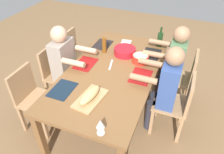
# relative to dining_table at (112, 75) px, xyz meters

# --- Properties ---
(ground_plane) EXTENTS (8.00, 8.00, 0.00)m
(ground_plane) POSITION_rel_dining_table_xyz_m (0.00, 0.00, -0.67)
(ground_plane) COLOR brown
(dining_table) EXTENTS (2.00, 1.05, 0.74)m
(dining_table) POSITION_rel_dining_table_xyz_m (0.00, 0.00, 0.00)
(dining_table) COLOR brown
(dining_table) RESTS_ON ground_plane
(chair_far_center) EXTENTS (0.40, 0.40, 0.85)m
(chair_far_center) POSITION_rel_dining_table_xyz_m (0.00, 0.85, -0.19)
(chair_far_center) COLOR #A87F56
(chair_far_center) RESTS_ON ground_plane
(diner_far_center) EXTENTS (0.41, 0.53, 1.20)m
(diner_far_center) POSITION_rel_dining_table_xyz_m (-0.00, 0.66, 0.03)
(diner_far_center) COLOR #2D2D38
(diner_far_center) RESTS_ON ground_plane
(chair_near_center) EXTENTS (0.40, 0.40, 0.85)m
(chair_near_center) POSITION_rel_dining_table_xyz_m (0.00, -0.85, -0.19)
(chair_near_center) COLOR #A87F56
(chair_near_center) RESTS_ON ground_plane
(diner_near_center) EXTENTS (0.41, 0.53, 1.20)m
(diner_near_center) POSITION_rel_dining_table_xyz_m (0.00, -0.66, 0.03)
(diner_near_center) COLOR #2D2D38
(diner_near_center) RESTS_ON ground_plane
(chair_near_left) EXTENTS (0.40, 0.40, 0.85)m
(chair_near_left) POSITION_rel_dining_table_xyz_m (-0.55, -0.85, -0.19)
(chair_near_left) COLOR #A87F56
(chair_near_left) RESTS_ON ground_plane
(chair_near_right) EXTENTS (0.40, 0.40, 0.85)m
(chair_near_right) POSITION_rel_dining_table_xyz_m (0.55, -0.85, -0.19)
(chair_near_right) COLOR #A87F56
(chair_near_right) RESTS_ON ground_plane
(chair_far_left) EXTENTS (0.40, 0.40, 0.85)m
(chair_far_left) POSITION_rel_dining_table_xyz_m (-0.55, 0.85, -0.19)
(chair_far_left) COLOR #A87F56
(chair_far_left) RESTS_ON ground_plane
(diner_far_left) EXTENTS (0.41, 0.53, 1.20)m
(diner_far_left) POSITION_rel_dining_table_xyz_m (-0.55, 0.66, 0.03)
(diner_far_left) COLOR #2D2D38
(diner_far_left) RESTS_ON ground_plane
(serving_bowl_pasta) EXTENTS (0.21, 0.21, 0.10)m
(serving_bowl_pasta) POSITION_rel_dining_table_xyz_m (-0.30, 0.27, 0.13)
(serving_bowl_pasta) COLOR red
(serving_bowl_pasta) RESTS_ON dining_table
(serving_bowl_salad) EXTENTS (0.30, 0.30, 0.09)m
(serving_bowl_salad) POSITION_rel_dining_table_xyz_m (-0.41, 0.02, 0.13)
(serving_bowl_salad) COLOR #B21923
(serving_bowl_salad) RESTS_ON dining_table
(cutting_board) EXTENTS (0.42, 0.27, 0.02)m
(cutting_board) POSITION_rel_dining_table_xyz_m (0.58, -0.01, 0.08)
(cutting_board) COLOR tan
(cutting_board) RESTS_ON dining_table
(bread_loaf) EXTENTS (0.33, 0.15, 0.09)m
(bread_loaf) POSITION_rel_dining_table_xyz_m (0.58, -0.01, 0.14)
(bread_loaf) COLOR tan
(bread_loaf) RESTS_ON cutting_board
(wine_bottle) EXTENTS (0.08, 0.08, 0.29)m
(wine_bottle) POSITION_rel_dining_table_xyz_m (-0.82, 0.42, 0.18)
(wine_bottle) COLOR #193819
(wine_bottle) RESTS_ON dining_table
(beer_bottle) EXTENTS (0.06, 0.06, 0.22)m
(beer_bottle) POSITION_rel_dining_table_xyz_m (-0.36, -0.26, 0.18)
(beer_bottle) COLOR brown
(beer_bottle) RESTS_ON dining_table
(wine_glass) EXTENTS (0.08, 0.08, 0.17)m
(wine_glass) POSITION_rel_dining_table_xyz_m (0.93, 0.26, 0.19)
(wine_glass) COLOR silver
(wine_glass) RESTS_ON dining_table
(placemat_far_center) EXTENTS (0.32, 0.23, 0.01)m
(placemat_far_center) POSITION_rel_dining_table_xyz_m (0.00, 0.37, 0.07)
(placemat_far_center) COLOR maroon
(placemat_far_center) RESTS_ON dining_table
(placemat_near_center) EXTENTS (0.32, 0.23, 0.01)m
(placemat_near_center) POSITION_rel_dining_table_xyz_m (0.00, -0.37, 0.07)
(placemat_near_center) COLOR maroon
(placemat_near_center) RESTS_ON dining_table
(placemat_near_left) EXTENTS (0.32, 0.23, 0.01)m
(placemat_near_left) POSITION_rel_dining_table_xyz_m (-0.55, -0.37, 0.07)
(placemat_near_left) COLOR black
(placemat_near_left) RESTS_ON dining_table
(placemat_near_right) EXTENTS (0.32, 0.23, 0.01)m
(placemat_near_right) POSITION_rel_dining_table_xyz_m (0.55, -0.37, 0.07)
(placemat_near_right) COLOR #142333
(placemat_near_right) RESTS_ON dining_table
(placemat_far_left) EXTENTS (0.32, 0.23, 0.01)m
(placemat_far_left) POSITION_rel_dining_table_xyz_m (-0.55, 0.37, 0.07)
(placemat_far_left) COLOR black
(placemat_far_left) RESTS_ON dining_table
(carving_knife) EXTENTS (0.23, 0.07, 0.01)m
(carving_knife) POSITION_rel_dining_table_xyz_m (-0.10, -0.05, 0.08)
(carving_knife) COLOR silver
(carving_knife) RESTS_ON dining_table
(napkin_stack) EXTENTS (0.16, 0.16, 0.02)m
(napkin_stack) POSITION_rel_dining_table_xyz_m (-0.72, -0.06, 0.08)
(napkin_stack) COLOR white
(napkin_stack) RESTS_ON dining_table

